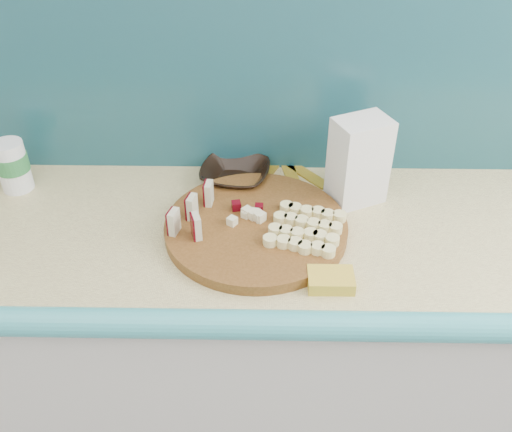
{
  "coord_description": "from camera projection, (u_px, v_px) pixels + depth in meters",
  "views": [
    {
      "loc": [
        0.33,
        0.44,
        1.75
      ],
      "look_at": [
        0.31,
        1.49,
        0.96
      ],
      "focal_mm": 40.0,
      "sensor_mm": 36.0,
      "label": 1
    }
  ],
  "objects": [
    {
      "name": "apple_chunks",
      "position": [
        245.0,
        218.0,
        1.33
      ],
      "size": [
        0.07,
        0.07,
        0.02
      ],
      "color": "beige",
      "rests_on": "cutting_board"
    },
    {
      "name": "kitchen_counter",
      "position": [
        182.0,
        353.0,
        1.63
      ],
      "size": [
        2.2,
        0.63,
        0.91
      ],
      "color": "silver",
      "rests_on": "ground"
    },
    {
      "name": "cutting_board",
      "position": [
        256.0,
        227.0,
        1.33
      ],
      "size": [
        0.53,
        0.53,
        0.03
      ],
      "primitive_type": "cylinder",
      "rotation": [
        0.0,
        0.0,
        -0.27
      ],
      "color": "#4F2C11",
      "rests_on": "kitchen_counter"
    },
    {
      "name": "banana_peel",
      "position": [
        288.0,
        172.0,
        1.55
      ],
      "size": [
        0.22,
        0.18,
        0.01
      ],
      "rotation": [
        0.0,
        0.0,
        0.0
      ],
      "color": "gold",
      "rests_on": "kitchen_counter"
    },
    {
      "name": "backsplash",
      "position": [
        174.0,
        79.0,
        1.43
      ],
      "size": [
        2.2,
        0.02,
        0.5
      ],
      "primitive_type": "cube",
      "color": "teal",
      "rests_on": "kitchen_counter"
    },
    {
      "name": "banana_slices",
      "position": [
        306.0,
        229.0,
        1.29
      ],
      "size": [
        0.19,
        0.19,
        0.02
      ],
      "color": "#F3E695",
      "rests_on": "cutting_board"
    },
    {
      "name": "brown_bowl",
      "position": [
        235.0,
        174.0,
        1.5
      ],
      "size": [
        0.21,
        0.21,
        0.04
      ],
      "primitive_type": "imported",
      "rotation": [
        0.0,
        0.0,
        -0.22
      ],
      "color": "black",
      "rests_on": "kitchen_counter"
    },
    {
      "name": "canister",
      "position": [
        12.0,
        165.0,
        1.45
      ],
      "size": [
        0.08,
        0.08,
        0.13
      ],
      "rotation": [
        0.0,
        0.0,
        0.34
      ],
      "color": "white",
      "rests_on": "kitchen_counter"
    },
    {
      "name": "apple_wedges",
      "position": [
        193.0,
        212.0,
        1.31
      ],
      "size": [
        0.1,
        0.17,
        0.06
      ],
      "color": "beige",
      "rests_on": "cutting_board"
    },
    {
      "name": "sponge",
      "position": [
        331.0,
        280.0,
        1.19
      ],
      "size": [
        0.1,
        0.07,
        0.03
      ],
      "primitive_type": "cube",
      "rotation": [
        0.0,
        0.0,
        0.01
      ],
      "color": "gold",
      "rests_on": "kitchen_counter"
    },
    {
      "name": "flour_bag",
      "position": [
        359.0,
        161.0,
        1.38
      ],
      "size": [
        0.16,
        0.14,
        0.22
      ],
      "primitive_type": "cube",
      "rotation": [
        0.0,
        0.0,
        0.44
      ],
      "color": "white",
      "rests_on": "kitchen_counter"
    }
  ]
}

